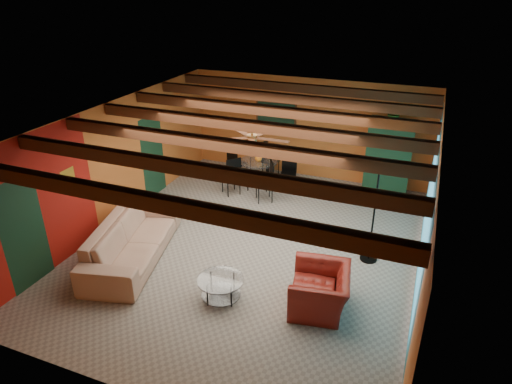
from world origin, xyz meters
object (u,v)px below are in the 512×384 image
at_px(armchair, 320,290).
at_px(vase, 258,147).
at_px(coffee_table, 221,289).
at_px(sofa, 132,240).
at_px(potted_plant, 395,113).
at_px(armoire, 389,158).
at_px(floor_lamp, 374,214).
at_px(dining_table, 258,169).

xyz_separation_m(armchair, vase, (-2.70, 4.10, 0.76)).
relative_size(armchair, coffee_table, 1.36).
relative_size(sofa, potted_plant, 5.85).
bearing_deg(armoire, vase, -161.35).
xyz_separation_m(armchair, potted_plant, (0.44, 5.06, 1.73)).
distance_m(armoire, potted_plant, 1.16).
xyz_separation_m(sofa, coffee_table, (2.15, -0.52, -0.20)).
bearing_deg(armchair, coffee_table, -85.61).
xyz_separation_m(armoire, floor_lamp, (0.12, -3.32, 0.10)).
height_order(floor_lamp, potted_plant, potted_plant).
bearing_deg(armchair, floor_lamp, 152.65).
bearing_deg(floor_lamp, armoire, 92.00).
xyz_separation_m(sofa, vase, (1.09, 3.99, 0.71)).
distance_m(dining_table, potted_plant, 3.64).
relative_size(dining_table, potted_plant, 4.11).
relative_size(dining_table, armoire, 1.07).
height_order(sofa, dining_table, dining_table).
bearing_deg(potted_plant, floor_lamp, -88.00).
distance_m(floor_lamp, vase, 4.02).
distance_m(floor_lamp, potted_plant, 3.48).
distance_m(sofa, potted_plant, 6.72).
xyz_separation_m(sofa, potted_plant, (4.22, 4.95, 1.68)).
bearing_deg(armoire, dining_table, -161.35).
bearing_deg(dining_table, armoire, 17.09).
bearing_deg(sofa, potted_plant, -54.56).
bearing_deg(floor_lamp, potted_plant, 92.00).
height_order(floor_lamp, vase, floor_lamp).
relative_size(armoire, vase, 9.70).
bearing_deg(coffee_table, armchair, 14.08).
distance_m(armchair, vase, 4.96).
relative_size(sofa, armchair, 2.56).
relative_size(coffee_table, vase, 4.23).
relative_size(armchair, potted_plant, 2.28).
height_order(armchair, potted_plant, potted_plant).
xyz_separation_m(armchair, floor_lamp, (0.56, 1.74, 0.67)).
distance_m(armchair, floor_lamp, 1.95).
bearing_deg(floor_lamp, coffee_table, -135.44).
bearing_deg(potted_plant, coffee_table, -110.73).
height_order(sofa, potted_plant, potted_plant).
distance_m(armchair, coffee_table, 1.69).
height_order(sofa, armoire, armoire).
bearing_deg(sofa, coffee_table, -117.60).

